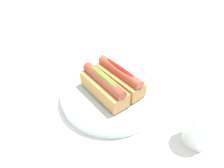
# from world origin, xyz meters

# --- Properties ---
(ground_plane) EXTENTS (2.40, 2.40, 0.00)m
(ground_plane) POSITION_xyz_m (0.00, 0.00, 0.00)
(ground_plane) COLOR white
(serving_bowl) EXTENTS (0.27, 0.27, 0.03)m
(serving_bowl) POSITION_xyz_m (0.01, -0.00, 0.02)
(serving_bowl) COLOR silver
(serving_bowl) RESTS_ON ground_plane
(hotdog_front) EXTENTS (0.15, 0.06, 0.06)m
(hotdog_front) POSITION_xyz_m (0.01, -0.03, 0.06)
(hotdog_front) COLOR tan
(hotdog_front) RESTS_ON serving_bowl
(hotdog_back) EXTENTS (0.15, 0.07, 0.06)m
(hotdog_back) POSITION_xyz_m (0.02, 0.02, 0.06)
(hotdog_back) COLOR tan
(hotdog_back) RESTS_ON serving_bowl
(water_glass) EXTENTS (0.07, 0.07, 0.09)m
(water_glass) POSITION_xyz_m (-0.22, -0.05, 0.04)
(water_glass) COLOR white
(water_glass) RESTS_ON ground_plane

